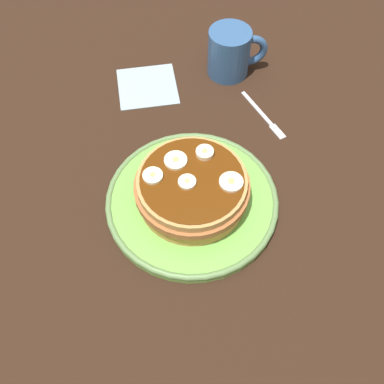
# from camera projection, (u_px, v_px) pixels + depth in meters

# --- Properties ---
(ground_plane) EXTENTS (1.40, 1.40, 0.03)m
(ground_plane) POSITION_uv_depth(u_px,v_px,m) (192.00, 209.00, 0.73)
(ground_plane) COLOR black
(plate) EXTENTS (0.27, 0.27, 0.02)m
(plate) POSITION_uv_depth(u_px,v_px,m) (192.00, 201.00, 0.71)
(plate) COLOR #72B74C
(plate) RESTS_ON ground_plane
(pancake_stack) EXTENTS (0.18, 0.17, 0.05)m
(pancake_stack) POSITION_uv_depth(u_px,v_px,m) (192.00, 189.00, 0.69)
(pancake_stack) COLOR #C68C46
(pancake_stack) RESTS_ON plate
(banana_slice_0) EXTENTS (0.03, 0.03, 0.01)m
(banana_slice_0) POSITION_uv_depth(u_px,v_px,m) (187.00, 182.00, 0.66)
(banana_slice_0) COLOR #F4EDC6
(banana_slice_0) RESTS_ON pancake_stack
(banana_slice_1) EXTENTS (0.03, 0.03, 0.01)m
(banana_slice_1) POSITION_uv_depth(u_px,v_px,m) (205.00, 153.00, 0.69)
(banana_slice_1) COLOR #FCE7B6
(banana_slice_1) RESTS_ON pancake_stack
(banana_slice_2) EXTENTS (0.04, 0.04, 0.01)m
(banana_slice_2) POSITION_uv_depth(u_px,v_px,m) (176.00, 161.00, 0.68)
(banana_slice_2) COLOR #FDEDC5
(banana_slice_2) RESTS_ON pancake_stack
(banana_slice_3) EXTENTS (0.04, 0.04, 0.01)m
(banana_slice_3) POSITION_uv_depth(u_px,v_px,m) (231.00, 182.00, 0.66)
(banana_slice_3) COLOR #F7E0B7
(banana_slice_3) RESTS_ON pancake_stack
(banana_slice_4) EXTENTS (0.03, 0.03, 0.01)m
(banana_slice_4) POSITION_uv_depth(u_px,v_px,m) (153.00, 176.00, 0.66)
(banana_slice_4) COLOR #F0F4C4
(banana_slice_4) RESTS_ON pancake_stack
(coffee_mug) EXTENTS (0.11, 0.08, 0.09)m
(coffee_mug) POSITION_uv_depth(u_px,v_px,m) (231.00, 52.00, 0.85)
(coffee_mug) COLOR #33598C
(coffee_mug) RESTS_ON ground_plane
(napkin) EXTENTS (0.11, 0.11, 0.00)m
(napkin) POSITION_uv_depth(u_px,v_px,m) (147.00, 86.00, 0.86)
(napkin) COLOR #99B2BF
(napkin) RESTS_ON ground_plane
(fork) EXTENTS (0.06, 0.12, 0.01)m
(fork) POSITION_uv_depth(u_px,v_px,m) (265.00, 117.00, 0.82)
(fork) COLOR silver
(fork) RESTS_ON ground_plane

